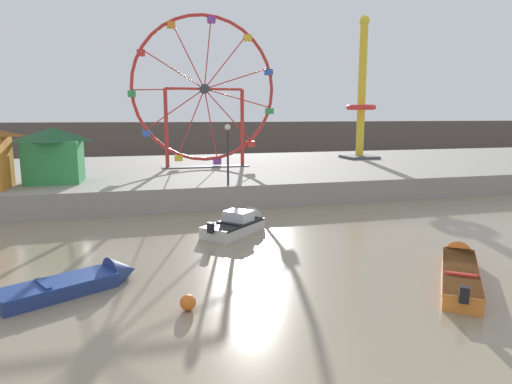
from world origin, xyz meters
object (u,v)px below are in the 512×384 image
(motorboat_pale_grey, at_px, (242,223))
(ferris_wheel_red_frame, at_px, (204,92))
(drop_tower_yellow_tower, at_px, (361,103))
(mooring_buoy_orange, at_px, (188,302))
(motorboat_navy_blue, at_px, (83,281))
(carnival_booth_green_kiosk, at_px, (54,154))
(motorboat_orange_hull, at_px, (459,266))
(promenade_lamp_near, at_px, (228,145))

(motorboat_pale_grey, height_order, ferris_wheel_red_frame, ferris_wheel_red_frame)
(ferris_wheel_red_frame, distance_m, drop_tower_yellow_tower, 15.01)
(motorboat_pale_grey, relative_size, mooring_buoy_orange, 8.68)
(motorboat_navy_blue, height_order, carnival_booth_green_kiosk, carnival_booth_green_kiosk)
(motorboat_navy_blue, xyz_separation_m, motorboat_pale_grey, (6.30, 5.53, 0.09))
(motorboat_orange_hull, relative_size, ferris_wheel_red_frame, 0.49)
(drop_tower_yellow_tower, height_order, mooring_buoy_orange, drop_tower_yellow_tower)
(motorboat_navy_blue, height_order, promenade_lamp_near, promenade_lamp_near)
(motorboat_pale_grey, relative_size, motorboat_orange_hull, 0.71)
(motorboat_navy_blue, distance_m, motorboat_orange_hull, 12.08)
(ferris_wheel_red_frame, bearing_deg, drop_tower_yellow_tower, 12.54)
(motorboat_orange_hull, bearing_deg, carnival_booth_green_kiosk, 80.22)
(motorboat_navy_blue, bearing_deg, mooring_buoy_orange, -67.38)
(mooring_buoy_orange, bearing_deg, promenade_lamp_near, 73.56)
(motorboat_navy_blue, relative_size, motorboat_pale_grey, 1.09)
(motorboat_pale_grey, bearing_deg, mooring_buoy_orange, -155.85)
(motorboat_orange_hull, xyz_separation_m, promenade_lamp_near, (-5.20, 12.50, 3.32))
(ferris_wheel_red_frame, relative_size, carnival_booth_green_kiosk, 3.29)
(carnival_booth_green_kiosk, bearing_deg, motorboat_pale_grey, -41.65)
(drop_tower_yellow_tower, xyz_separation_m, mooring_buoy_orange, (-18.65, -25.41, -6.06))
(promenade_lamp_near, bearing_deg, drop_tower_yellow_tower, 40.06)
(motorboat_orange_hull, height_order, ferris_wheel_red_frame, ferris_wheel_red_frame)
(ferris_wheel_red_frame, bearing_deg, motorboat_pale_grey, -92.47)
(ferris_wheel_red_frame, relative_size, mooring_buoy_orange, 25.29)
(motorboat_orange_hull, distance_m, drop_tower_yellow_tower, 27.43)
(mooring_buoy_orange, bearing_deg, motorboat_orange_hull, 2.80)
(motorboat_pale_grey, relative_size, ferris_wheel_red_frame, 0.34)
(promenade_lamp_near, bearing_deg, motorboat_navy_blue, -122.42)
(drop_tower_yellow_tower, height_order, carnival_booth_green_kiosk, drop_tower_yellow_tower)
(carnival_booth_green_kiosk, bearing_deg, ferris_wheel_red_frame, 31.65)
(motorboat_navy_blue, xyz_separation_m, promenade_lamp_near, (6.72, 10.58, 3.35))
(motorboat_orange_hull, height_order, carnival_booth_green_kiosk, carnival_booth_green_kiosk)
(mooring_buoy_orange, bearing_deg, motorboat_navy_blue, 140.92)
(motorboat_pale_grey, xyz_separation_m, drop_tower_yellow_tower, (15.25, 17.52, 5.96))
(motorboat_pale_grey, xyz_separation_m, ferris_wheel_red_frame, (0.62, 14.26, 6.59))
(motorboat_orange_hull, distance_m, mooring_buoy_orange, 9.03)
(motorboat_navy_blue, relative_size, mooring_buoy_orange, 9.45)
(motorboat_orange_hull, xyz_separation_m, ferris_wheel_red_frame, (-5.01, 21.71, 6.65))
(carnival_booth_green_kiosk, relative_size, mooring_buoy_orange, 7.69)
(ferris_wheel_red_frame, relative_size, promenade_lamp_near, 3.28)
(ferris_wheel_red_frame, xyz_separation_m, mooring_buoy_orange, (-4.01, -22.15, -6.69))
(ferris_wheel_red_frame, bearing_deg, motorboat_orange_hull, -77.00)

